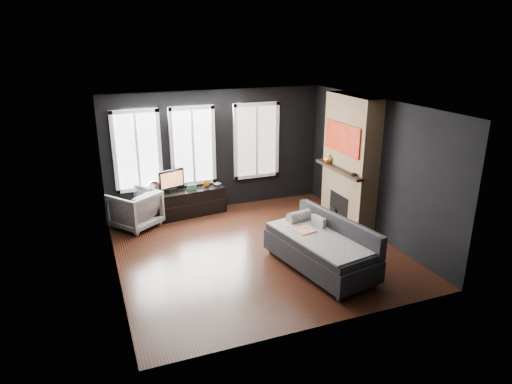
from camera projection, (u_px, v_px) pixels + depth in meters
name	position (u px, v px, depth m)	size (l,w,h in m)	color
floor	(257.00, 250.00, 8.53)	(5.00, 5.00, 0.00)	black
ceiling	(257.00, 105.00, 7.65)	(5.00, 5.00, 0.00)	white
wall_back	(217.00, 150.00, 10.29)	(5.00, 0.02, 2.70)	black
wall_left	(110.00, 199.00, 7.23)	(0.02, 5.00, 2.70)	black
wall_right	(375.00, 168.00, 8.95)	(0.02, 5.00, 2.70)	black
windows	(196.00, 106.00, 9.76)	(4.00, 0.16, 1.76)	white
fireplace	(350.00, 161.00, 9.41)	(0.70, 1.62, 2.70)	#93724C
sofa	(320.00, 245.00, 7.72)	(1.04, 2.08, 0.90)	black
stripe_pillow	(318.00, 225.00, 8.04)	(0.08, 0.32, 0.32)	gray
armchair	(135.00, 208.00, 9.44)	(0.84, 0.79, 0.87)	silver
media_console	(186.00, 202.00, 10.12)	(1.73, 0.54, 0.59)	black
monitor	(171.00, 179.00, 9.83)	(0.62, 0.13, 0.55)	black
desk_fan	(153.00, 188.00, 9.62)	(0.24, 0.24, 0.33)	#989898
mug	(206.00, 184.00, 10.22)	(0.14, 0.11, 0.14)	orange
book	(213.00, 180.00, 10.36)	(0.15, 0.02, 0.21)	#B2A58F
storage_box	(192.00, 187.00, 10.04)	(0.20, 0.13, 0.11)	#316E43
mantel_vase	(328.00, 158.00, 9.72)	(0.20, 0.20, 0.20)	yellow
mantel_clock	(354.00, 174.00, 8.87)	(0.11, 0.11, 0.04)	black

